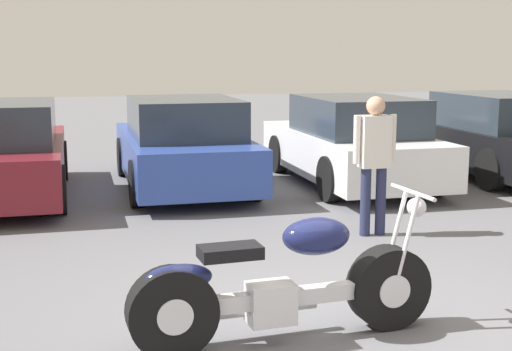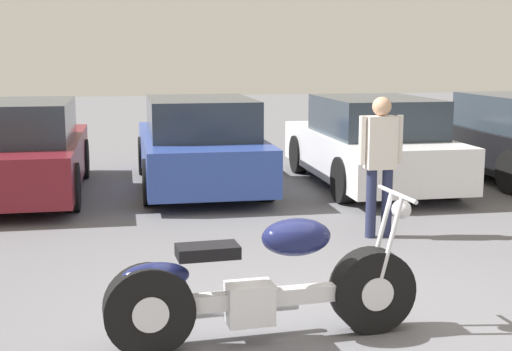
{
  "view_description": "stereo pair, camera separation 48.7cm",
  "coord_description": "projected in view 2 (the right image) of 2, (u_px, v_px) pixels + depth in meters",
  "views": [
    {
      "loc": [
        -1.95,
        -4.98,
        2.11
      ],
      "look_at": [
        -0.15,
        2.05,
        0.85
      ],
      "focal_mm": 50.0,
      "sensor_mm": 36.0,
      "label": 1
    },
    {
      "loc": [
        -1.48,
        -5.09,
        2.11
      ],
      "look_at": [
        -0.15,
        2.05,
        0.85
      ],
      "focal_mm": 50.0,
      "sensor_mm": 36.0,
      "label": 2
    }
  ],
  "objects": [
    {
      "name": "person_standing",
      "position": [
        380.0,
        155.0,
        8.08
      ],
      "size": [
        0.52,
        0.22,
        1.62
      ],
      "color": "#232847",
      "rests_on": "ground_plane"
    },
    {
      "name": "parked_car_blue",
      "position": [
        199.0,
        145.0,
        11.17
      ],
      "size": [
        1.85,
        4.23,
        1.42
      ],
      "color": "#2D479E",
      "rests_on": "ground_plane"
    },
    {
      "name": "parked_car_white",
      "position": [
        370.0,
        144.0,
        11.33
      ],
      "size": [
        1.85,
        4.23,
        1.42
      ],
      "color": "white",
      "rests_on": "ground_plane"
    },
    {
      "name": "ground_plane",
      "position": [
        323.0,
        326.0,
        5.55
      ],
      "size": [
        60.0,
        60.0,
        0.0
      ],
      "primitive_type": "plane",
      "color": "slate"
    },
    {
      "name": "motorcycle",
      "position": [
        262.0,
        287.0,
        5.2
      ],
      "size": [
        2.34,
        0.62,
        1.07
      ],
      "color": "black",
      "rests_on": "ground_plane"
    },
    {
      "name": "parked_car_maroon",
      "position": [
        19.0,
        151.0,
        10.49
      ],
      "size": [
        1.85,
        4.23,
        1.42
      ],
      "color": "maroon",
      "rests_on": "ground_plane"
    }
  ]
}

